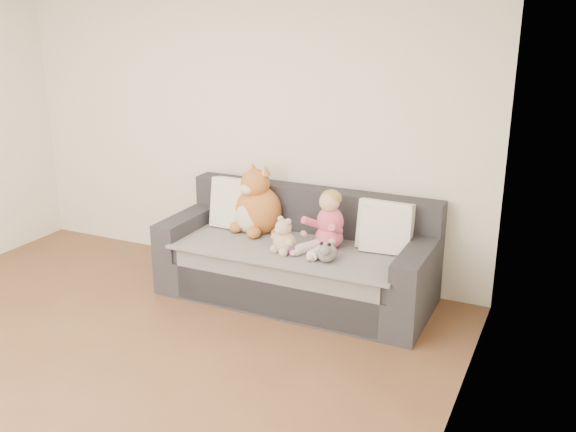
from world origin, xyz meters
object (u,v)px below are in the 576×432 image
object	(u,v)px
toddler	(327,224)
teddy_bear	(284,239)
sippy_cup	(292,248)
plush_cat	(257,206)
sofa	(298,261)

from	to	relation	value
toddler	teddy_bear	distance (m)	0.36
toddler	teddy_bear	world-z (taller)	toddler
teddy_bear	sippy_cup	size ratio (longest dim) A/B	2.61
toddler	plush_cat	world-z (taller)	plush_cat
sofa	sippy_cup	distance (m)	0.37
sofa	teddy_bear	world-z (taller)	sofa
toddler	sippy_cup	world-z (taller)	toddler
sofa	plush_cat	bearing A→B (deg)	167.83
sofa	teddy_bear	distance (m)	0.39
teddy_bear	sippy_cup	distance (m)	0.10
plush_cat	teddy_bear	world-z (taller)	plush_cat
sofa	toddler	xyz separation A→B (m)	(0.26, -0.03, 0.36)
sofa	sippy_cup	xyz separation A→B (m)	(0.08, -0.29, 0.22)
sippy_cup	toddler	bearing A→B (deg)	54.67
sofa	plush_cat	size ratio (longest dim) A/B	3.57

